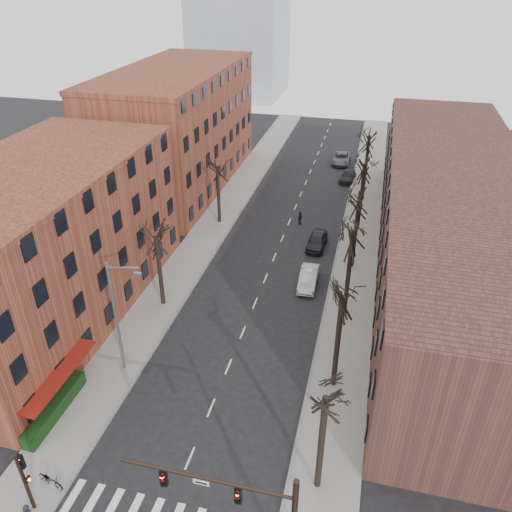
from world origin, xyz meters
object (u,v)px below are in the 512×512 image
Objects in this scene: silver_sedan at (308,278)px; parked_car_near at (317,241)px; bicycle at (50,480)px; parked_car_mid at (348,176)px.

silver_sedan is 1.01× the size of parked_car_near.
silver_sedan reaches higher than bicycle.
parked_car_near is 19.02m from parked_car_mid.
bicycle is (-10.63, -30.67, -0.12)m from parked_car_near.
bicycle is (-10.83, -23.53, -0.10)m from silver_sedan.
parked_car_mid is (1.29, 26.10, -0.09)m from silver_sedan.
parked_car_mid reaches higher than bicycle.
silver_sedan is 2.45× the size of bicycle.
parked_car_near reaches higher than silver_sedan.
bicycle is at bearing -98.52° from parked_car_mid.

